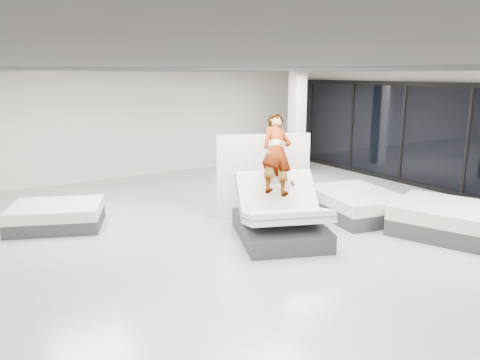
% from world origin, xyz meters
% --- Properties ---
extents(room, '(14.00, 14.04, 3.20)m').
position_xyz_m(room, '(0.00, 0.00, 1.60)').
color(room, beige).
rests_on(room, ground).
extents(hero_bed, '(2.19, 2.47, 1.35)m').
position_xyz_m(hero_bed, '(0.01, 0.01, 0.41)').
color(hero_bed, '#343439').
rests_on(hero_bed, floor).
extents(person, '(1.24, 1.83, 1.36)m').
position_xyz_m(person, '(0.13, 0.32, 1.33)').
color(person, slate).
rests_on(person, hero_bed).
extents(remote, '(0.10, 0.15, 0.08)m').
position_xyz_m(remote, '(0.20, -0.09, 1.10)').
color(remote, black).
rests_on(remote, person).
extents(divider_panel, '(1.95, 0.84, 1.87)m').
position_xyz_m(divider_panel, '(0.51, 1.31, 0.93)').
color(divider_panel, silver).
rests_on(divider_panel, floor).
extents(flat_bed_right_far, '(1.91, 2.31, 0.57)m').
position_xyz_m(flat_bed_right_far, '(2.35, 0.29, 0.28)').
color(flat_bed_right_far, '#343439').
rests_on(flat_bed_right_far, floor).
extents(flat_bed_right_near, '(2.34, 2.66, 0.61)m').
position_xyz_m(flat_bed_right_near, '(3.04, -1.68, 0.31)').
color(flat_bed_right_near, '#343439').
rests_on(flat_bed_right_near, floor).
extents(flat_bed_left_far, '(2.18, 1.94, 0.49)m').
position_xyz_m(flat_bed_left_far, '(-3.52, 3.06, 0.25)').
color(flat_bed_left_far, '#343439').
rests_on(flat_bed_left_far, floor).
extents(column, '(0.40, 0.40, 3.20)m').
position_xyz_m(column, '(4.00, 4.50, 1.60)').
color(column, white).
rests_on(column, floor).
extents(storefront_glazing, '(0.12, 13.40, 2.92)m').
position_xyz_m(storefront_glazing, '(5.90, 0.00, 1.45)').
color(storefront_glazing, '#1F2635').
rests_on(storefront_glazing, floor).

